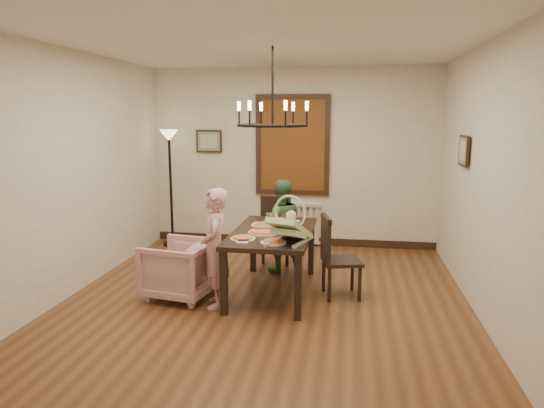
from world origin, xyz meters
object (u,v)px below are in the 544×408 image
(chair_far, at_px, (271,234))
(armchair, at_px, (180,269))
(baby_bouncer, at_px, (289,227))
(seated_man, at_px, (281,234))
(dining_table, at_px, (273,238))
(floor_lamp, at_px, (171,190))
(elderly_woman, at_px, (215,258))
(drinking_glass, at_px, (283,227))
(chair_right, at_px, (342,256))

(chair_far, xyz_separation_m, armchair, (-0.86, -1.18, -0.16))
(baby_bouncer, bearing_deg, seated_man, 120.41)
(dining_table, bearing_deg, floor_lamp, 136.64)
(armchair, relative_size, elderly_woman, 0.68)
(elderly_woman, bearing_deg, armchair, -126.73)
(floor_lamp, bearing_deg, seated_man, -28.95)
(floor_lamp, bearing_deg, armchair, -67.12)
(seated_man, bearing_deg, baby_bouncer, 87.45)
(armchair, bearing_deg, drinking_glass, 112.12)
(drinking_glass, bearing_deg, dining_table, 156.50)
(floor_lamp, bearing_deg, dining_table, -43.78)
(dining_table, relative_size, elderly_woman, 1.48)
(baby_bouncer, distance_m, drinking_glass, 0.47)
(dining_table, distance_m, chair_right, 0.82)
(elderly_woman, xyz_separation_m, drinking_glass, (0.69, 0.44, 0.27))
(seated_man, relative_size, floor_lamp, 0.57)
(chair_far, xyz_separation_m, baby_bouncer, (0.42, -1.37, 0.43))
(baby_bouncer, bearing_deg, chair_right, 61.08)
(armchair, distance_m, seated_man, 1.50)
(baby_bouncer, height_order, floor_lamp, floor_lamp)
(drinking_glass, bearing_deg, armchair, -167.87)
(elderly_woman, xyz_separation_m, seated_man, (0.54, 1.30, -0.03))
(armchair, height_order, baby_bouncer, baby_bouncer)
(chair_far, bearing_deg, dining_table, -69.21)
(drinking_glass, bearing_deg, floor_lamp, 137.25)
(chair_far, xyz_separation_m, floor_lamp, (-1.77, 0.98, 0.41))
(chair_right, height_order, baby_bouncer, baby_bouncer)
(baby_bouncer, xyz_separation_m, floor_lamp, (-2.19, 2.35, -0.02))
(chair_right, bearing_deg, floor_lamp, 42.10)
(chair_far, distance_m, elderly_woman, 1.43)
(elderly_woman, bearing_deg, baby_bouncer, 76.30)
(chair_right, distance_m, armchair, 1.86)
(baby_bouncer, bearing_deg, elderly_woman, -161.11)
(chair_right, xyz_separation_m, seated_man, (-0.82, 0.79, 0.04))
(chair_far, distance_m, chair_right, 1.30)
(chair_right, relative_size, elderly_woman, 0.89)
(floor_lamp, bearing_deg, baby_bouncer, -46.96)
(chair_right, bearing_deg, armchair, 85.88)
(elderly_woman, bearing_deg, drinking_glass, 108.70)
(baby_bouncer, bearing_deg, floor_lamp, 151.40)
(seated_man, height_order, floor_lamp, floor_lamp)
(chair_far, distance_m, armchair, 1.47)
(chair_right, height_order, armchair, chair_right)
(chair_right, distance_m, elderly_woman, 1.45)
(armchair, xyz_separation_m, drinking_glass, (1.16, 0.25, 0.48))
(armchair, xyz_separation_m, floor_lamp, (-0.91, 2.16, 0.57))
(dining_table, relative_size, seated_man, 1.56)
(baby_bouncer, relative_size, drinking_glass, 4.10)
(armchair, distance_m, floor_lamp, 2.42)
(elderly_woman, relative_size, floor_lamp, 0.60)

